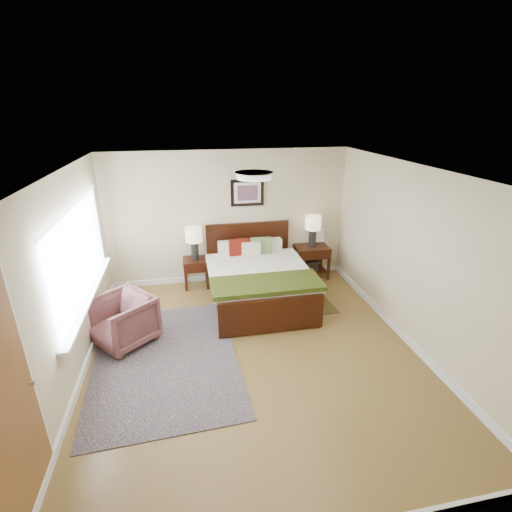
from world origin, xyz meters
name	(u,v)px	position (x,y,z in m)	size (l,w,h in m)	color
floor	(254,353)	(0.00, 0.00, 0.00)	(5.00, 5.00, 0.00)	brown
back_wall	(229,218)	(0.00, 2.50, 1.25)	(4.50, 0.04, 2.50)	beige
front_wall	(326,425)	(0.00, -2.50, 1.25)	(4.50, 0.04, 2.50)	beige
left_wall	(64,287)	(-2.25, 0.00, 1.25)	(0.04, 5.00, 2.50)	beige
right_wall	(414,258)	(2.25, 0.00, 1.25)	(0.04, 5.00, 2.50)	beige
ceiling	(254,172)	(0.00, 0.00, 2.50)	(4.50, 5.00, 0.02)	white
window	(82,255)	(-2.20, 0.70, 1.38)	(0.11, 2.72, 1.32)	silver
door	(7,411)	(-2.23, -1.75, 1.07)	(0.06, 1.00, 2.18)	silver
ceil_fixture	(254,175)	(0.00, 0.00, 2.47)	(0.44, 0.44, 0.08)	white
bed	(258,274)	(0.35, 1.47, 0.52)	(1.73, 2.09, 1.12)	black
wall_art	(247,193)	(0.35, 2.47, 1.72)	(0.62, 0.05, 0.50)	black
nightstand_left	(196,265)	(-0.68, 2.25, 0.43)	(0.46, 0.42, 0.55)	black
nightstand_right	(311,259)	(1.60, 2.26, 0.39)	(0.65, 0.49, 0.64)	black
lamp_left	(194,238)	(-0.68, 2.27, 0.97)	(0.30, 0.30, 0.61)	black
lamp_right	(313,226)	(1.60, 2.27, 1.06)	(0.30, 0.30, 0.61)	black
armchair	(122,320)	(-1.80, 0.63, 0.36)	(0.77, 0.79, 0.72)	brown
rug_persian	(166,359)	(-1.21, 0.09, 0.01)	(1.89, 2.67, 0.01)	#0C1A3F
rug_navy	(300,298)	(1.12, 1.41, 0.01)	(0.88, 1.32, 0.01)	black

